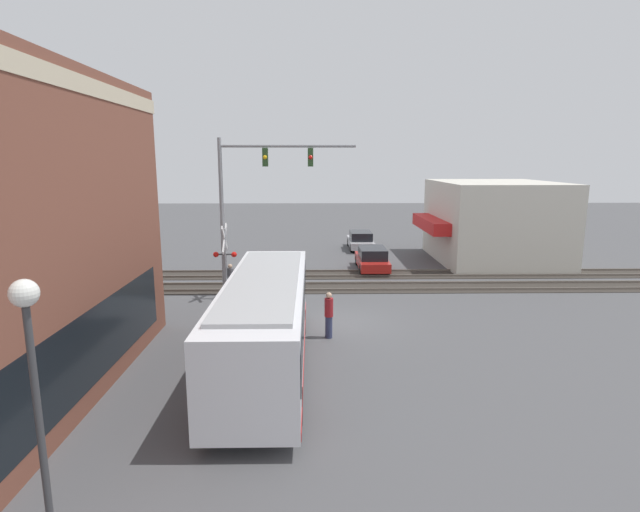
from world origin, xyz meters
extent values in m
plane|color=#4C4C4F|center=(0.00, 0.00, 0.00)|extent=(120.00, 120.00, 0.00)
cube|color=beige|center=(-7.54, 7.65, 8.95)|extent=(15.07, 0.36, 0.50)
cube|color=black|center=(-7.54, 7.55, 1.70)|extent=(12.49, 0.12, 2.20)
cube|color=beige|center=(13.29, -11.30, 2.73)|extent=(9.33, 7.60, 5.47)
cube|color=red|center=(13.29, -6.95, 2.60)|extent=(6.53, 1.20, 0.80)
cube|color=silver|center=(-4.61, 2.80, 1.71)|extent=(11.03, 2.55, 2.57)
cube|color=black|center=(-4.61, 2.80, 2.10)|extent=(10.81, 2.59, 1.08)
cube|color=#B21E1E|center=(-4.61, 2.80, 0.59)|extent=(10.81, 2.58, 0.24)
cube|color=#A5A8AA|center=(-4.61, 2.80, 3.06)|extent=(9.37, 2.17, 0.12)
cylinder|color=black|center=(-1.30, 2.80, 0.50)|extent=(1.00, 2.57, 1.00)
cylinder|color=black|center=(-8.33, 2.80, 0.50)|extent=(1.00, 2.57, 1.00)
cylinder|color=gray|center=(4.58, 5.77, 4.00)|extent=(0.20, 0.20, 8.00)
cylinder|color=gray|center=(4.58, 2.41, 7.60)|extent=(0.16, 6.72, 0.16)
cube|color=#284723|center=(4.58, 3.53, 7.05)|extent=(0.30, 0.27, 0.90)
sphere|color=yellow|center=(4.42, 3.53, 7.05)|extent=(0.20, 0.20, 0.20)
cube|color=#284723|center=(4.58, 1.29, 7.05)|extent=(0.30, 0.27, 0.90)
sphere|color=red|center=(4.42, 1.29, 7.05)|extent=(0.20, 0.20, 0.20)
cylinder|color=gray|center=(3.89, 5.56, 1.80)|extent=(0.14, 0.14, 3.60)
cube|color=white|center=(3.89, 5.56, 3.10)|extent=(1.41, 0.06, 1.41)
cube|color=white|center=(3.89, 5.56, 3.10)|extent=(1.41, 0.06, 1.41)
cylinder|color=#38383A|center=(3.89, 5.56, 2.30)|extent=(0.08, 0.90, 0.08)
sphere|color=red|center=(3.84, 5.11, 2.30)|extent=(0.28, 0.28, 0.28)
sphere|color=red|center=(3.84, 6.01, 2.30)|extent=(0.28, 0.28, 0.28)
cylinder|color=#38383A|center=(-13.15, 5.65, 2.36)|extent=(0.12, 0.12, 4.72)
sphere|color=white|center=(-13.15, 5.65, 4.94)|extent=(0.44, 0.44, 0.44)
cube|color=#332D28|center=(6.00, 0.00, 0.01)|extent=(2.60, 60.00, 0.03)
cube|color=#6B6056|center=(5.28, 0.00, 0.07)|extent=(0.07, 60.00, 0.15)
cube|color=#6B6056|center=(6.72, 0.00, 0.07)|extent=(0.07, 60.00, 0.15)
cube|color=#332D28|center=(9.20, 0.00, 0.01)|extent=(2.60, 60.00, 0.03)
cube|color=#6B6056|center=(8.48, 0.00, 0.07)|extent=(0.07, 60.00, 0.15)
cube|color=#6B6056|center=(9.92, 0.00, 0.07)|extent=(0.07, 60.00, 0.15)
cube|color=#B21E19|center=(10.51, -2.60, 0.53)|extent=(4.57, 1.80, 0.55)
cube|color=black|center=(10.28, -2.60, 1.14)|extent=(2.51, 1.62, 0.66)
cylinder|color=black|center=(11.93, -2.60, 0.32)|extent=(0.64, 1.82, 0.64)
cylinder|color=black|center=(9.10, -2.60, 0.32)|extent=(0.64, 1.82, 0.64)
cube|color=#B7B7BC|center=(18.08, -2.60, 0.52)|extent=(4.47, 1.80, 0.52)
cube|color=black|center=(17.86, -2.60, 1.10)|extent=(2.46, 1.62, 0.64)
cylinder|color=black|center=(19.47, -2.60, 0.32)|extent=(0.64, 1.82, 0.64)
cylinder|color=black|center=(16.69, -2.60, 0.32)|extent=(0.64, 1.82, 0.64)
cylinder|color=black|center=(4.15, 5.38, 0.42)|extent=(0.28, 0.28, 0.83)
cylinder|color=#4C4C51|center=(4.15, 5.38, 1.18)|extent=(0.34, 0.34, 0.69)
sphere|color=tan|center=(4.15, 5.38, 1.64)|extent=(0.23, 0.23, 0.23)
cylinder|color=#2D3351|center=(-1.81, 0.59, 0.44)|extent=(0.28, 0.28, 0.88)
cylinder|color=maroon|center=(-1.81, 0.59, 1.25)|extent=(0.34, 0.34, 0.74)
sphere|color=tan|center=(-1.81, 0.59, 1.74)|extent=(0.24, 0.24, 0.24)
camera|label=1|loc=(-20.57, 1.27, 6.94)|focal=28.00mm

